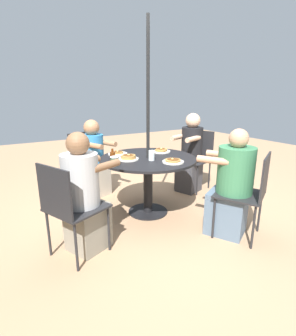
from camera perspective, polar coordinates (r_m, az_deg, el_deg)
The scene contains 18 objects.
ground_plane at distance 3.44m, azimuth 0.00°, elevation -9.51°, with size 12.00×12.00×0.00m, color tan.
patio_table at distance 3.23m, azimuth 0.00°, elevation 0.05°, with size 1.18×1.18×0.72m.
umbrella_pole at distance 3.12m, azimuth 0.00°, elevation 9.83°, with size 0.04×0.04×2.29m, color black.
patio_chair_north at distance 4.08m, azimuth -13.16°, elevation 2.15°, with size 0.59×0.59×0.91m.
diner_north at distance 3.95m, azimuth -11.56°, elevation 1.65°, with size 0.55×0.45×1.12m.
patio_chair_east at distance 2.44m, azimuth -16.89°, elevation -7.67°, with size 0.60×0.60×0.91m.
diner_east at distance 2.54m, azimuth -13.72°, elevation -6.40°, with size 0.49×0.57×1.16m.
patio_chair_south at distance 2.86m, azimuth 21.16°, elevation -4.52°, with size 0.62×0.62×0.91m.
diner_south at distance 2.90m, azimuth 17.64°, elevation -4.22°, with size 0.61×0.56×1.15m.
patio_chair_west at distance 4.21m, azimuth 10.44°, elevation 2.72°, with size 0.59×0.59×0.91m.
diner_west at distance 4.05m, azimuth 9.24°, elevation 2.67°, with size 0.45×0.55×1.20m.
pancake_plate_a at distance 3.10m, azimuth -4.30°, elevation 2.26°, with size 0.25×0.25×0.07m.
pancake_plate_b at distance 2.98m, azimuth 5.47°, elevation 1.51°, with size 0.25×0.25×0.05m.
pancake_plate_c at distance 3.50m, azimuth 2.86°, elevation 3.78°, with size 0.25×0.25×0.06m.
pancake_plate_d at distance 3.38m, azimuth -6.61°, elevation 3.19°, with size 0.25×0.25×0.05m.
syrup_bottle at distance 3.09m, azimuth -7.73°, elevation 2.68°, with size 0.08×0.06×0.14m.
coffee_cup at distance 2.86m, azimuth -7.31°, elevation 1.51°, with size 0.09×0.09×0.10m.
drinking_glass_a at distance 3.05m, azimuth 0.78°, elevation 2.74°, with size 0.07×0.07×0.12m, color silver.
Camera 1 is at (-2.65, 1.60, 1.49)m, focal length 28.00 mm.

